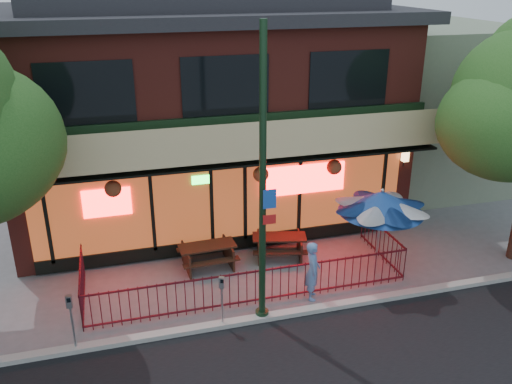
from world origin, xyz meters
TOP-DOWN VIEW (x-y plane):
  - ground at (0.00, 0.00)m, footprint 80.00×80.00m
  - curb at (0.00, -0.50)m, footprint 80.00×0.25m
  - restaurant_building at (0.00, 7.11)m, footprint 12.96×9.49m
  - neighbor_building at (9.00, 7.70)m, footprint 6.00×7.00m
  - patio_fence at (0.00, 0.50)m, footprint 8.44×2.62m
  - street_light at (0.00, -0.40)m, footprint 0.43×0.32m
  - picnic_table_left at (-0.80, 2.40)m, footprint 1.64×1.29m
  - picnic_table_right at (1.34, 2.40)m, footprint 1.81×1.54m
  - patio_umbrella at (3.60, 0.70)m, footprint 2.26×2.26m
  - pedestrian at (1.49, 0.10)m, footprint 0.54×0.67m
  - parking_meter_near at (-1.00, -0.48)m, footprint 0.15×0.14m
  - parking_meter_far at (-4.34, -0.48)m, footprint 0.14×0.12m

SIDE VIEW (x-z plane):
  - ground at x=0.00m, z-range 0.00..0.00m
  - curb at x=0.00m, z-range 0.00..0.12m
  - picnic_table_right at x=1.34m, z-range 0.10..0.77m
  - picnic_table_left at x=-0.80m, z-range 0.11..0.79m
  - patio_fence at x=0.00m, z-range 0.13..1.13m
  - pedestrian at x=1.49m, z-range 0.00..1.59m
  - parking_meter_near at x=-1.00m, z-range 0.24..1.58m
  - parking_meter_far at x=-4.34m, z-range 0.25..1.69m
  - patio_umbrella at x=3.60m, z-range 0.91..3.50m
  - neighbor_building at x=9.00m, z-range 0.00..6.00m
  - street_light at x=0.00m, z-range -0.35..6.65m
  - restaurant_building at x=0.00m, z-range 0.10..8.15m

